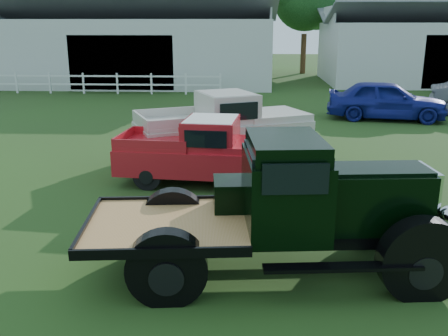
# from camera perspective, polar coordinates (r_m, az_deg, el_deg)

# --- Properties ---
(ground) EXTENTS (120.00, 120.00, 0.00)m
(ground) POSITION_cam_1_polar(r_m,az_deg,el_deg) (9.70, -1.57, -7.94)
(ground) COLOR #243517
(shed_left) EXTENTS (18.80, 10.20, 5.60)m
(shed_left) POSITION_cam_1_polar(r_m,az_deg,el_deg) (35.69, -9.80, 14.12)
(shed_left) COLOR silver
(shed_left) RESTS_ON ground
(shed_right) EXTENTS (16.80, 9.20, 5.20)m
(shed_right) POSITION_cam_1_polar(r_m,az_deg,el_deg) (38.23, 23.95, 12.82)
(shed_right) COLOR silver
(shed_right) RESTS_ON ground
(fence_rail) EXTENTS (14.20, 0.16, 1.20)m
(fence_rail) POSITION_cam_1_polar(r_m,az_deg,el_deg) (30.30, -13.95, 9.37)
(fence_rail) COLOR white
(fence_rail) RESTS_ON ground
(tree_a) EXTENTS (6.30, 6.30, 10.50)m
(tree_a) POSITION_cam_1_polar(r_m,az_deg,el_deg) (45.84, -22.09, 16.70)
(tree_a) COLOR black
(tree_a) RESTS_ON ground
(tree_b) EXTENTS (6.90, 6.90, 11.50)m
(tree_b) POSITION_cam_1_polar(r_m,az_deg,el_deg) (43.12, -3.48, 18.56)
(tree_b) COLOR black
(tree_b) RESTS_ON ground
(tree_c) EXTENTS (5.40, 5.40, 9.00)m
(tree_c) POSITION_cam_1_polar(r_m,az_deg,el_deg) (42.04, 9.23, 16.75)
(tree_c) COLOR black
(tree_c) RESTS_ON ground
(vintage_flatbed) EXTENTS (5.95, 2.83, 2.28)m
(vintage_flatbed) POSITION_cam_1_polar(r_m,az_deg,el_deg) (8.06, 6.03, -4.41)
(vintage_flatbed) COLOR black
(vintage_flatbed) RESTS_ON ground
(red_pickup) EXTENTS (4.85, 2.25, 1.71)m
(red_pickup) POSITION_cam_1_polar(r_m,az_deg,el_deg) (12.67, -1.87, 1.99)
(red_pickup) COLOR red
(red_pickup) RESTS_ON ground
(white_pickup) EXTENTS (5.72, 4.14, 1.96)m
(white_pickup) POSITION_cam_1_polar(r_m,az_deg,el_deg) (15.02, -0.04, 4.74)
(white_pickup) COLOR #BDB7AA
(white_pickup) RESTS_ON ground
(misc_car_blue) EXTENTS (5.16, 2.79, 1.67)m
(misc_car_blue) POSITION_cam_1_polar(r_m,az_deg,el_deg) (22.45, 18.07, 7.40)
(misc_car_blue) COLOR navy
(misc_car_blue) RESTS_ON ground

